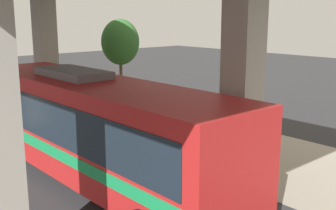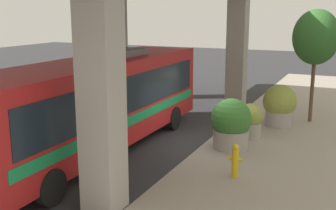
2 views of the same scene
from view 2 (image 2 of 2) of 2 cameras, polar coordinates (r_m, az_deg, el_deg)
name	(u,v)px [view 2 (image 2 of 2)]	position (r m, az deg, el deg)	size (l,w,h in m)	color
ground_plane	(204,144)	(16.22, 4.88, -5.29)	(80.00, 80.00, 0.00)	#2D2D30
sidewalk_strip	(284,155)	(15.53, 15.41, -6.51)	(6.00, 40.00, 0.02)	gray
bus	(97,100)	(15.00, -9.54, 0.73)	(2.78, 11.73, 3.56)	#B21E1E
fire_hydrant	(235,160)	(13.06, 9.10, -7.43)	(0.44, 0.21, 1.07)	gold
planter_front	(279,105)	(19.10, 14.87, -0.01)	(1.46, 1.46, 1.84)	#9E998E
planter_middle	(250,121)	(17.07, 11.03, -2.10)	(0.99, 0.99, 1.41)	#9E998E
planter_back	(231,124)	(15.58, 8.52, -2.59)	(1.48, 1.48, 1.88)	#9E998E
street_tree_near	(316,38)	(19.81, 19.41, 8.61)	(2.03, 2.03, 5.07)	brown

